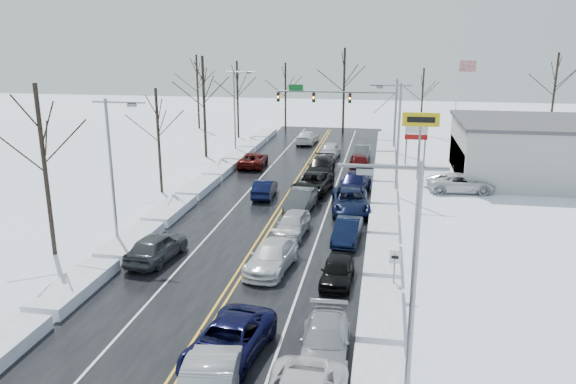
% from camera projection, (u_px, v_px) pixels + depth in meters
% --- Properties ---
extents(ground, '(160.00, 160.00, 0.00)m').
position_uv_depth(ground, '(266.00, 232.00, 37.00)').
color(ground, white).
rests_on(ground, ground).
extents(road_surface, '(14.00, 84.00, 0.01)m').
position_uv_depth(road_surface, '(272.00, 222.00, 38.90)').
color(road_surface, black).
rests_on(road_surface, ground).
extents(snow_bank_left, '(1.94, 72.00, 0.63)m').
position_uv_depth(snow_bank_left, '(168.00, 216.00, 40.16)').
color(snow_bank_left, white).
rests_on(snow_bank_left, ground).
extents(snow_bank_right, '(1.94, 72.00, 0.63)m').
position_uv_depth(snow_bank_right, '(383.00, 228.00, 37.65)').
color(snow_bank_right, white).
rests_on(snow_bank_right, ground).
extents(traffic_signal_mast, '(13.28, 0.39, 8.00)m').
position_uv_depth(traffic_signal_mast, '(349.00, 102.00, 61.52)').
color(traffic_signal_mast, slate).
rests_on(traffic_signal_mast, ground).
extents(tires_plus_sign, '(3.20, 0.34, 6.00)m').
position_uv_depth(tires_plus_sign, '(421.00, 124.00, 49.10)').
color(tires_plus_sign, slate).
rests_on(tires_plus_sign, ground).
extents(used_vehicles_sign, '(2.20, 0.22, 4.65)m').
position_uv_depth(used_vehicles_sign, '(416.00, 132.00, 55.25)').
color(used_vehicles_sign, slate).
rests_on(used_vehicles_sign, ground).
extents(speed_limit_sign, '(0.55, 0.09, 2.35)m').
position_uv_depth(speed_limit_sign, '(395.00, 264.00, 27.62)').
color(speed_limit_sign, slate).
rests_on(speed_limit_sign, ground).
extents(flagpole, '(1.87, 1.20, 10.00)m').
position_uv_depth(flagpole, '(458.00, 98.00, 61.37)').
color(flagpole, silver).
rests_on(flagpole, ground).
extents(dealership_building, '(20.40, 12.40, 5.30)m').
position_uv_depth(dealership_building, '(574.00, 151.00, 49.41)').
color(dealership_building, '#A0A09C').
rests_on(dealership_building, ground).
extents(streetlight_se, '(3.20, 0.25, 9.00)m').
position_uv_depth(streetlight_se, '(407.00, 279.00, 17.13)').
color(streetlight_se, slate).
rests_on(streetlight_se, ground).
extents(streetlight_ne, '(3.20, 0.25, 9.00)m').
position_uv_depth(streetlight_ne, '(396.00, 131.00, 43.69)').
color(streetlight_ne, slate).
rests_on(streetlight_ne, ground).
extents(streetlight_sw, '(3.20, 0.25, 9.00)m').
position_uv_depth(streetlight_sw, '(114.00, 161.00, 33.15)').
color(streetlight_sw, slate).
rests_on(streetlight_sw, ground).
extents(streetlight_nw, '(3.20, 0.25, 9.00)m').
position_uv_depth(streetlight_nw, '(236.00, 105.00, 59.71)').
color(streetlight_nw, slate).
rests_on(streetlight_nw, ground).
extents(tree_left_b, '(4.00, 4.00, 10.00)m').
position_uv_depth(tree_left_b, '(41.00, 138.00, 31.33)').
color(tree_left_b, '#2D231C').
rests_on(tree_left_b, ground).
extents(tree_left_c, '(3.40, 3.40, 8.50)m').
position_uv_depth(tree_left_c, '(157.00, 121.00, 44.73)').
color(tree_left_c, '#2D231C').
rests_on(tree_left_c, ground).
extents(tree_left_d, '(4.20, 4.20, 10.50)m').
position_uv_depth(tree_left_d, '(203.00, 87.00, 57.75)').
color(tree_left_d, '#2D231C').
rests_on(tree_left_d, ground).
extents(tree_left_e, '(3.80, 3.80, 9.50)m').
position_uv_depth(tree_left_e, '(237.00, 84.00, 69.25)').
color(tree_left_e, '#2D231C').
rests_on(tree_left_e, ground).
extents(tree_far_a, '(4.00, 4.00, 10.00)m').
position_uv_depth(tree_far_a, '(197.00, 77.00, 76.04)').
color(tree_far_a, '#2D231C').
rests_on(tree_far_a, ground).
extents(tree_far_b, '(3.60, 3.60, 9.00)m').
position_uv_depth(tree_far_b, '(285.00, 83.00, 75.20)').
color(tree_far_b, '#2D231C').
rests_on(tree_far_b, ground).
extents(tree_far_c, '(4.40, 4.40, 11.00)m').
position_uv_depth(tree_far_c, '(344.00, 74.00, 71.61)').
color(tree_far_c, '#2D231C').
rests_on(tree_far_c, ground).
extents(tree_far_d, '(3.40, 3.40, 8.50)m').
position_uv_depth(tree_far_d, '(423.00, 88.00, 71.85)').
color(tree_far_d, '#2D231C').
rests_on(tree_far_d, ground).
extents(tree_far_e, '(4.20, 4.20, 10.50)m').
position_uv_depth(tree_far_e, '(556.00, 79.00, 69.31)').
color(tree_far_e, '#2D231C').
rests_on(tree_far_e, ground).
extents(queued_car_2, '(3.24, 5.76, 1.52)m').
position_uv_depth(queued_car_2, '(229.00, 358.00, 22.54)').
color(queued_car_2, black).
rests_on(queued_car_2, ground).
extents(queued_car_3, '(2.68, 5.34, 1.49)m').
position_uv_depth(queued_car_3, '(272.00, 269.00, 31.11)').
color(queued_car_3, silver).
rests_on(queued_car_3, ground).
extents(queued_car_4, '(2.10, 4.57, 1.52)m').
position_uv_depth(queued_car_4, '(292.00, 235.00, 36.37)').
color(queued_car_4, silver).
rests_on(queued_car_4, ground).
extents(queued_car_5, '(2.04, 4.88, 1.57)m').
position_uv_depth(queued_car_5, '(301.00, 210.00, 41.51)').
color(queued_car_5, '#3F4244').
rests_on(queued_car_5, ground).
extents(queued_car_6, '(3.27, 5.99, 1.59)m').
position_uv_depth(queued_car_6, '(313.00, 192.00, 46.25)').
color(queued_car_6, black).
rests_on(queued_car_6, ground).
extents(queued_car_7, '(2.43, 5.65, 1.62)m').
position_uv_depth(queued_car_7, '(320.00, 175.00, 51.89)').
color(queued_car_7, black).
rests_on(queued_car_7, ground).
extents(queued_car_8, '(2.21, 4.76, 1.58)m').
position_uv_depth(queued_car_8, '(330.00, 158.00, 59.24)').
color(queued_car_8, silver).
rests_on(queued_car_8, ground).
extents(queued_car_11, '(2.14, 4.90, 1.40)m').
position_uv_depth(queued_car_11, '(325.00, 356.00, 22.63)').
color(queued_car_11, '#929599').
rests_on(queued_car_11, ground).
extents(queued_car_12, '(1.71, 4.01, 1.35)m').
position_uv_depth(queued_car_12, '(337.00, 283.00, 29.38)').
color(queued_car_12, black).
rests_on(queued_car_12, ground).
extents(queued_car_13, '(1.80, 4.43, 1.43)m').
position_uv_depth(queued_car_13, '(347.00, 241.00, 35.24)').
color(queued_car_13, black).
rests_on(queued_car_13, ground).
extents(queued_car_14, '(3.26, 6.04, 1.61)m').
position_uv_depth(queued_car_14, '(350.00, 212.00, 41.20)').
color(queued_car_14, black).
rests_on(queued_car_14, ground).
extents(queued_car_15, '(3.00, 5.86, 1.63)m').
position_uv_depth(queued_car_15, '(354.00, 193.00, 46.08)').
color(queued_car_15, black).
rests_on(queued_car_15, ground).
extents(queued_car_16, '(2.31, 4.80, 1.58)m').
position_uv_depth(queued_car_16, '(359.00, 171.00, 53.52)').
color(queued_car_16, '#44090A').
rests_on(queued_car_16, ground).
extents(queued_car_17, '(1.75, 4.43, 1.43)m').
position_uv_depth(queued_car_17, '(362.00, 159.00, 58.51)').
color(queued_car_17, '#46494C').
rests_on(queued_car_17, ground).
extents(oncoming_car_0, '(1.66, 4.33, 1.41)m').
position_uv_depth(oncoming_car_0, '(265.00, 197.00, 45.02)').
color(oncoming_car_0, black).
rests_on(oncoming_car_0, ground).
extents(oncoming_car_1, '(2.61, 5.26, 1.43)m').
position_uv_depth(oncoming_car_1, '(253.00, 167.00, 55.28)').
color(oncoming_car_1, '#4D0D0A').
rests_on(oncoming_car_1, ground).
extents(oncoming_car_2, '(2.48, 5.39, 1.53)m').
position_uv_depth(oncoming_car_2, '(307.00, 143.00, 67.16)').
color(oncoming_car_2, white).
rests_on(oncoming_car_2, ground).
extents(oncoming_car_3, '(2.50, 5.02, 1.64)m').
position_uv_depth(oncoming_car_3, '(157.00, 260.00, 32.34)').
color(oncoming_car_3, '#3A3D3F').
rests_on(oncoming_car_3, ground).
extents(parked_car_0, '(5.68, 2.98, 1.53)m').
position_uv_depth(parked_car_0, '(460.00, 192.00, 46.41)').
color(parked_car_0, silver).
rests_on(parked_car_0, ground).
extents(parked_car_1, '(2.29, 5.07, 1.44)m').
position_uv_depth(parked_car_1, '(489.00, 180.00, 50.29)').
color(parked_car_1, '#3B3D40').
rests_on(parked_car_1, ground).
extents(parked_car_2, '(1.95, 4.58, 1.55)m').
position_uv_depth(parked_car_2, '(461.00, 169.00, 54.21)').
color(parked_car_2, black).
rests_on(parked_car_2, ground).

